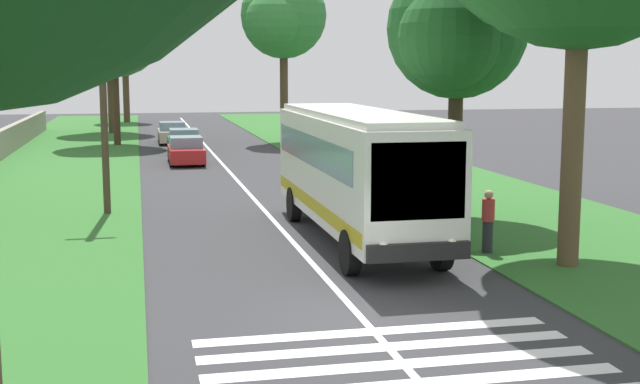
# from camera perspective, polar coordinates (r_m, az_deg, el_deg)

# --- Properties ---
(ground) EXTENTS (160.00, 160.00, 0.00)m
(ground) POSITION_cam_1_polar(r_m,az_deg,el_deg) (16.74, 2.99, -8.71)
(ground) COLOR #333335
(grass_verge_left) EXTENTS (120.00, 8.00, 0.04)m
(grass_verge_left) POSITION_cam_1_polar(r_m,az_deg,el_deg) (31.08, -19.42, -1.16)
(grass_verge_left) COLOR #2D6628
(grass_verge_left) RESTS_ON ground
(grass_verge_right) EXTENTS (120.00, 8.00, 0.04)m
(grass_verge_right) POSITION_cam_1_polar(r_m,az_deg,el_deg) (33.24, 9.87, -0.21)
(grass_verge_right) COLOR #2D6628
(grass_verge_right) RESTS_ON ground
(centre_line) EXTENTS (110.00, 0.16, 0.01)m
(centre_line) POSITION_cam_1_polar(r_m,az_deg,el_deg) (31.12, -4.27, -0.72)
(centre_line) COLOR silver
(centre_line) RESTS_ON ground
(coach_bus) EXTENTS (11.16, 2.62, 3.73)m
(coach_bus) POSITION_cam_1_polar(r_m,az_deg,el_deg) (23.96, 2.42, 1.73)
(coach_bus) COLOR silver
(coach_bus) RESTS_ON ground
(zebra_crossing) EXTENTS (5.85, 6.80, 0.01)m
(zebra_crossing) POSITION_cam_1_polar(r_m,az_deg,el_deg) (13.66, 6.85, -12.77)
(zebra_crossing) COLOR silver
(zebra_crossing) RESTS_ON ground
(trailing_car_0) EXTENTS (4.30, 1.78, 1.43)m
(trailing_car_0) POSITION_cam_1_polar(r_m,az_deg,el_deg) (44.15, -9.08, 2.76)
(trailing_car_0) COLOR #B21E1E
(trailing_car_0) RESTS_ON ground
(trailing_car_1) EXTENTS (4.30, 1.78, 1.43)m
(trailing_car_1) POSITION_cam_1_polar(r_m,az_deg,el_deg) (49.79, -9.23, 3.38)
(trailing_car_1) COLOR #145933
(trailing_car_1) RESTS_ON ground
(trailing_car_2) EXTENTS (4.30, 1.78, 1.43)m
(trailing_car_2) POSITION_cam_1_polar(r_m,az_deg,el_deg) (56.51, -10.00, 3.95)
(trailing_car_2) COLOR #B7A893
(trailing_car_2) RESTS_ON ground
(roadside_tree_left_1) EXTENTS (7.67, 6.70, 11.00)m
(roadside_tree_left_1) POSITION_cam_1_polar(r_m,az_deg,el_deg) (55.65, -14.00, 10.83)
(roadside_tree_left_1) COLOR #3D2D1E
(roadside_tree_left_1) RESTS_ON grass_verge_left
(roadside_tree_left_2) EXTENTS (6.07, 5.09, 9.49)m
(roadside_tree_left_2) POSITION_cam_1_polar(r_m,az_deg,el_deg) (79.35, -13.21, 9.54)
(roadside_tree_left_2) COLOR #4C3826
(roadside_tree_left_2) RESTS_ON grass_verge_left
(roadside_tree_left_3) EXTENTS (7.93, 6.96, 11.17)m
(roadside_tree_left_3) POSITION_cam_1_polar(r_m,az_deg,el_deg) (66.52, -14.24, 10.42)
(roadside_tree_left_3) COLOR #4C3826
(roadside_tree_left_3) RESTS_ON grass_verge_left
(roadside_tree_right_2) EXTENTS (6.56, 5.68, 11.18)m
(roadside_tree_right_2) POSITION_cam_1_polar(r_m,az_deg,el_deg) (56.54, -2.65, 11.72)
(roadside_tree_right_2) COLOR #4C3826
(roadside_tree_right_2) RESTS_ON grass_verge_right
(roadside_tree_right_3) EXTENTS (5.52, 4.61, 8.46)m
(roadside_tree_right_3) POSITION_cam_1_polar(r_m,az_deg,el_deg) (27.95, 9.05, 10.62)
(roadside_tree_right_3) COLOR #3D2D1E
(roadside_tree_right_3) RESTS_ON grass_verge_right
(utility_pole) EXTENTS (0.24, 1.40, 8.87)m
(utility_pole) POSITION_cam_1_polar(r_m,az_deg,el_deg) (29.09, -14.54, 7.53)
(utility_pole) COLOR #473828
(utility_pole) RESTS_ON grass_verge_left
(pedestrian) EXTENTS (0.34, 0.34, 1.69)m
(pedestrian) POSITION_cam_1_polar(r_m,az_deg,el_deg) (22.80, 11.33, -1.91)
(pedestrian) COLOR #26262D
(pedestrian) RESTS_ON grass_verge_right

